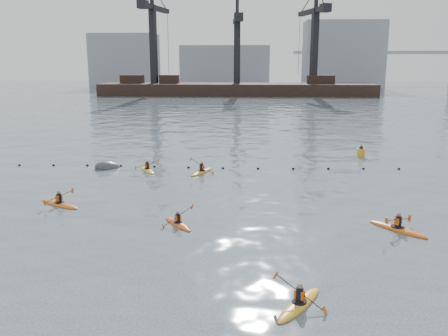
{
  "coord_description": "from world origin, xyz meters",
  "views": [
    {
      "loc": [
        3.11,
        -17.3,
        9.07
      ],
      "look_at": [
        1.7,
        10.22,
        2.8
      ],
      "focal_mm": 38.0,
      "sensor_mm": 36.0,
      "label": 1
    }
  ],
  "objects": [
    {
      "name": "kayaker_5",
      "position": [
        -5.33,
        21.2,
        0.1
      ],
      "size": [
        2.07,
        3.08,
        1.06
      ],
      "rotation": [
        0.0,
        0.0,
        0.5
      ],
      "color": "yellow",
      "rests_on": "ground"
    },
    {
      "name": "kayaker_2",
      "position": [
        -8.93,
        11.23,
        0.1
      ],
      "size": [
        3.26,
        2.3,
        1.08
      ],
      "rotation": [
        0.0,
        0.0,
        1.04
      ],
      "color": "orange",
      "rests_on": "ground"
    },
    {
      "name": "skyline",
      "position": [
        2.23,
        150.27,
        9.25
      ],
      "size": [
        141.0,
        28.0,
        22.0
      ],
      "color": "gray",
      "rests_on": "ground"
    },
    {
      "name": "mooring_buoy",
      "position": [
        -8.93,
        22.02,
        0.0
      ],
      "size": [
        2.89,
        2.5,
        1.64
      ],
      "primitive_type": "ellipsoid",
      "rotation": [
        0.0,
        0.21,
        0.54
      ],
      "color": "#3D3F42",
      "rests_on": "ground"
    },
    {
      "name": "kayaker_1",
      "position": [
        5.12,
        -0.86,
        0.1
      ],
      "size": [
        2.28,
        3.08,
        1.26
      ],
      "rotation": [
        0.0,
        0.0,
        -0.57
      ],
      "color": "gold",
      "rests_on": "ground"
    },
    {
      "name": "float_line",
      "position": [
        -0.5,
        22.53,
        0.03
      ],
      "size": [
        33.24,
        0.73,
        0.24
      ],
      "color": "black",
      "rests_on": "ground"
    },
    {
      "name": "barge_pier",
      "position": [
        -0.22,
        110.0,
        1.89
      ],
      "size": [
        72.0,
        19.3,
        29.5
      ],
      "color": "black",
      "rests_on": "ground"
    },
    {
      "name": "kayaker_4",
      "position": [
        11.35,
        7.67,
        0.11
      ],
      "size": [
        2.89,
        3.15,
        1.14
      ],
      "rotation": [
        0.0,
        0.0,
        3.86
      ],
      "color": "#D45D14",
      "rests_on": "ground"
    },
    {
      "name": "kayaker_3",
      "position": [
        -0.67,
        20.71,
        0.1
      ],
      "size": [
        2.17,
        3.29,
        1.35
      ],
      "rotation": [
        0.0,
        0.0,
        -0.43
      ],
      "color": "gold",
      "rests_on": "ground"
    },
    {
      "name": "kayaker_0",
      "position": [
        -0.79,
        7.92,
        0.09
      ],
      "size": [
        2.18,
        2.68,
        1.15
      ],
      "rotation": [
        0.0,
        0.0,
        0.63
      ],
      "color": "#E24E15",
      "rests_on": "ground"
    },
    {
      "name": "nav_buoy",
      "position": [
        14.0,
        28.08,
        0.41
      ],
      "size": [
        0.74,
        0.74,
        1.34
      ],
      "color": "#BD9512",
      "rests_on": "ground"
    },
    {
      "name": "ground",
      "position": [
        0.0,
        0.0,
        0.0
      ],
      "size": [
        400.0,
        400.0,
        0.0
      ],
      "primitive_type": "plane",
      "color": "#374450",
      "rests_on": "ground"
    }
  ]
}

